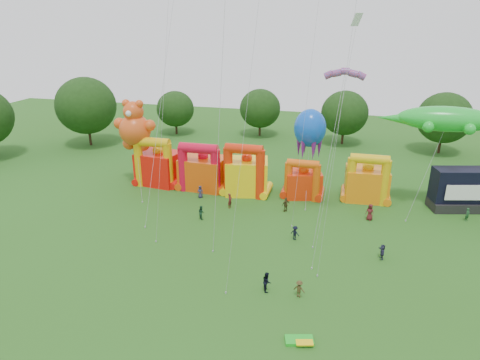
% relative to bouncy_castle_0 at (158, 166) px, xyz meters
% --- Properties ---
extents(ground, '(160.00, 160.00, 0.00)m').
position_rel_bouncy_castle_0_xyz_m(ground, '(16.27, -27.15, -2.61)').
color(ground, '#275618').
rests_on(ground, ground).
extents(tree_ring, '(119.68, 121.74, 12.07)m').
position_rel_bouncy_castle_0_xyz_m(tree_ring, '(15.13, -26.56, 3.65)').
color(tree_ring, '#352314').
rests_on(tree_ring, ground).
extents(bouncy_castle_0, '(5.89, 4.94, 6.90)m').
position_rel_bouncy_castle_0_xyz_m(bouncy_castle_0, '(0.00, 0.00, 0.00)').
color(bouncy_castle_0, red).
rests_on(bouncy_castle_0, ground).
extents(bouncy_castle_1, '(6.04, 4.99, 6.59)m').
position_rel_bouncy_castle_0_xyz_m(bouncy_castle_1, '(6.46, -0.03, -0.12)').
color(bouncy_castle_1, '#DD4A0C').
rests_on(bouncy_castle_1, ground).
extents(bouncy_castle_2, '(6.04, 5.20, 6.99)m').
position_rel_bouncy_castle_0_xyz_m(bouncy_castle_2, '(12.51, -0.38, 0.04)').
color(bouncy_castle_2, yellow).
rests_on(bouncy_castle_2, ground).
extents(bouncy_castle_3, '(5.14, 4.51, 5.27)m').
position_rel_bouncy_castle_0_xyz_m(bouncy_castle_3, '(19.75, 0.31, -0.58)').
color(bouncy_castle_3, red).
rests_on(bouncy_castle_3, ground).
extents(bouncy_castle_4, '(5.41, 4.47, 6.31)m').
position_rel_bouncy_castle_0_xyz_m(bouncy_castle_4, '(27.57, 1.31, -0.21)').
color(bouncy_castle_4, orange).
rests_on(bouncy_castle_4, ground).
extents(stage_trailer, '(8.38, 4.78, 5.10)m').
position_rel_bouncy_castle_0_xyz_m(stage_trailer, '(38.90, 1.27, -0.16)').
color(stage_trailer, black).
rests_on(stage_trailer, ground).
extents(teddy_bear_kite, '(6.40, 8.14, 11.72)m').
position_rel_bouncy_castle_0_xyz_m(teddy_bear_kite, '(-1.78, -2.13, 2.60)').
color(teddy_bear_kite, '#D94C18').
rests_on(teddy_bear_kite, ground).
extents(gecko_kite, '(13.93, 7.19, 12.46)m').
position_rel_bouncy_castle_0_xyz_m(gecko_kite, '(34.37, -0.60, 4.84)').
color(gecko_kite, green).
rests_on(gecko_kite, ground).
extents(octopus_kite, '(4.24, 11.16, 10.49)m').
position_rel_bouncy_castle_0_xyz_m(octopus_kite, '(19.96, 3.86, 3.41)').
color(octopus_kite, blue).
rests_on(octopus_kite, ground).
extents(parafoil_kites, '(22.76, 13.30, 30.12)m').
position_rel_bouncy_castle_0_xyz_m(parafoil_kites, '(11.79, -9.08, 9.33)').
color(parafoil_kites, red).
rests_on(parafoil_kites, ground).
extents(diamond_kites, '(19.16, 20.13, 40.37)m').
position_rel_bouncy_castle_0_xyz_m(diamond_kites, '(18.18, -12.58, 14.50)').
color(diamond_kites, red).
rests_on(diamond_kites, ground).
extents(folded_kite_bundle, '(2.18, 1.47, 0.31)m').
position_rel_bouncy_castle_0_xyz_m(folded_kite_bundle, '(22.64, -26.19, -2.47)').
color(folded_kite_bundle, green).
rests_on(folded_kite_bundle, ground).
extents(spectator_0, '(0.80, 0.54, 1.62)m').
position_rel_bouncy_castle_0_xyz_m(spectator_0, '(7.21, -3.34, -1.80)').
color(spectator_0, '#2C2A47').
rests_on(spectator_0, ground).
extents(spectator_1, '(0.59, 0.76, 1.86)m').
position_rel_bouncy_castle_0_xyz_m(spectator_1, '(11.70, -5.35, -1.68)').
color(spectator_1, '#581919').
rests_on(spectator_1, ground).
extents(spectator_2, '(0.99, 1.00, 1.63)m').
position_rel_bouncy_castle_0_xyz_m(spectator_2, '(9.37, -9.11, -1.80)').
color(spectator_2, '#183C27').
rests_on(spectator_2, ground).
extents(spectator_3, '(1.14, 0.93, 1.54)m').
position_rel_bouncy_castle_0_xyz_m(spectator_3, '(20.32, -11.32, -1.84)').
color(spectator_3, black).
rests_on(spectator_3, ground).
extents(spectator_4, '(1.06, 1.06, 1.80)m').
position_rel_bouncy_castle_0_xyz_m(spectator_4, '(18.38, -4.78, -1.71)').
color(spectator_4, '#443B1B').
rests_on(spectator_4, ground).
extents(spectator_5, '(0.64, 1.46, 1.52)m').
position_rel_bouncy_castle_0_xyz_m(spectator_5, '(28.84, -13.06, -1.85)').
color(spectator_5, '#282843').
rests_on(spectator_5, ground).
extents(spectator_6, '(1.12, 0.98, 1.93)m').
position_rel_bouncy_castle_0_xyz_m(spectator_6, '(27.93, -4.65, -1.65)').
color(spectator_6, '#52171A').
rests_on(spectator_6, ground).
extents(spectator_7, '(0.67, 0.67, 1.56)m').
position_rel_bouncy_castle_0_xyz_m(spectator_7, '(38.61, -2.17, -1.83)').
color(spectator_7, '#1C4624').
rests_on(spectator_7, ground).
extents(spectator_8, '(0.90, 1.02, 1.76)m').
position_rel_bouncy_castle_0_xyz_m(spectator_8, '(19.18, -20.73, -1.73)').
color(spectator_8, black).
rests_on(spectator_8, ground).
extents(spectator_9, '(1.11, 0.83, 1.52)m').
position_rel_bouncy_castle_0_xyz_m(spectator_9, '(21.92, -20.92, -1.85)').
color(spectator_9, '#3F3419').
rests_on(spectator_9, ground).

